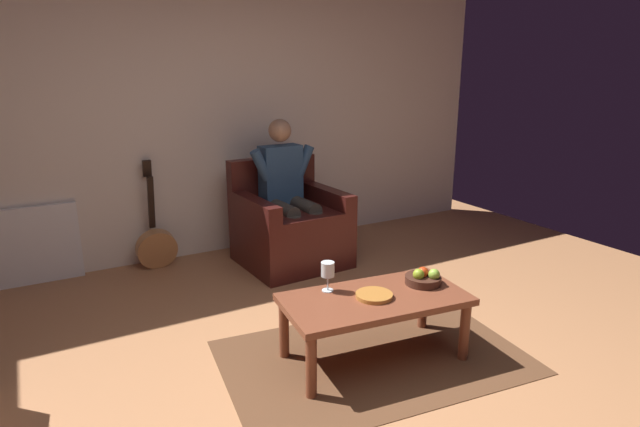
{
  "coord_description": "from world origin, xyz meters",
  "views": [
    {
      "loc": [
        1.37,
        1.8,
        1.69
      ],
      "look_at": [
        -0.31,
        -1.18,
        0.73
      ],
      "focal_mm": 29.53,
      "sensor_mm": 36.0,
      "label": 1
    }
  ],
  "objects_px": {
    "fruit_bowl": "(424,278)",
    "armchair": "(289,228)",
    "guitar": "(156,244)",
    "wine_glass_near": "(328,271)",
    "person_seated": "(288,188)",
    "coffee_table": "(375,305)",
    "decorative_dish": "(374,295)"
  },
  "relations": [
    {
      "from": "guitar",
      "to": "wine_glass_near",
      "type": "height_order",
      "value": "guitar"
    },
    {
      "from": "person_seated",
      "to": "coffee_table",
      "type": "relative_size",
      "value": 1.11
    },
    {
      "from": "guitar",
      "to": "decorative_dish",
      "type": "relative_size",
      "value": 4.34
    },
    {
      "from": "armchair",
      "to": "coffee_table",
      "type": "height_order",
      "value": "armchair"
    },
    {
      "from": "person_seated",
      "to": "coffee_table",
      "type": "bearing_deg",
      "value": 78.14
    },
    {
      "from": "wine_glass_near",
      "to": "armchair",
      "type": "bearing_deg",
      "value": -107.76
    },
    {
      "from": "person_seated",
      "to": "decorative_dish",
      "type": "xyz_separation_m",
      "value": [
        0.29,
        1.73,
        -0.26
      ]
    },
    {
      "from": "person_seated",
      "to": "coffee_table",
      "type": "distance_m",
      "value": 1.77
    },
    {
      "from": "coffee_table",
      "to": "guitar",
      "type": "relative_size",
      "value": 1.21
    },
    {
      "from": "guitar",
      "to": "fruit_bowl",
      "type": "height_order",
      "value": "guitar"
    },
    {
      "from": "coffee_table",
      "to": "guitar",
      "type": "bearing_deg",
      "value": -69.91
    },
    {
      "from": "person_seated",
      "to": "fruit_bowl",
      "type": "bearing_deg",
      "value": 90.21
    },
    {
      "from": "person_seated",
      "to": "fruit_bowl",
      "type": "distance_m",
      "value": 1.73
    },
    {
      "from": "armchair",
      "to": "wine_glass_near",
      "type": "height_order",
      "value": "armchair"
    },
    {
      "from": "coffee_table",
      "to": "wine_glass_near",
      "type": "height_order",
      "value": "wine_glass_near"
    },
    {
      "from": "armchair",
      "to": "wine_glass_near",
      "type": "bearing_deg",
      "value": 69.54
    },
    {
      "from": "decorative_dish",
      "to": "armchair",
      "type": "bearing_deg",
      "value": -99.66
    },
    {
      "from": "fruit_bowl",
      "to": "wine_glass_near",
      "type": "bearing_deg",
      "value": -19.44
    },
    {
      "from": "fruit_bowl",
      "to": "person_seated",
      "type": "bearing_deg",
      "value": -87.09
    },
    {
      "from": "guitar",
      "to": "decorative_dish",
      "type": "xyz_separation_m",
      "value": [
        -0.77,
        2.16,
        0.2
      ]
    },
    {
      "from": "armchair",
      "to": "decorative_dish",
      "type": "xyz_separation_m",
      "value": [
        0.29,
        1.71,
        0.09
      ]
    },
    {
      "from": "armchair",
      "to": "guitar",
      "type": "relative_size",
      "value": 0.96
    },
    {
      "from": "person_seated",
      "to": "fruit_bowl",
      "type": "relative_size",
      "value": 5.67
    },
    {
      "from": "coffee_table",
      "to": "fruit_bowl",
      "type": "distance_m",
      "value": 0.38
    },
    {
      "from": "fruit_bowl",
      "to": "armchair",
      "type": "bearing_deg",
      "value": -87.09
    },
    {
      "from": "guitar",
      "to": "wine_glass_near",
      "type": "relative_size",
      "value": 5.15
    },
    {
      "from": "guitar",
      "to": "person_seated",
      "type": "bearing_deg",
      "value": 158.06
    },
    {
      "from": "coffee_table",
      "to": "guitar",
      "type": "xyz_separation_m",
      "value": [
        0.78,
        -2.15,
        -0.14
      ]
    },
    {
      "from": "coffee_table",
      "to": "fruit_bowl",
      "type": "height_order",
      "value": "fruit_bowl"
    },
    {
      "from": "fruit_bowl",
      "to": "decorative_dish",
      "type": "distance_m",
      "value": 0.38
    },
    {
      "from": "person_seated",
      "to": "fruit_bowl",
      "type": "height_order",
      "value": "person_seated"
    },
    {
      "from": "armchair",
      "to": "person_seated",
      "type": "relative_size",
      "value": 0.72
    }
  ]
}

